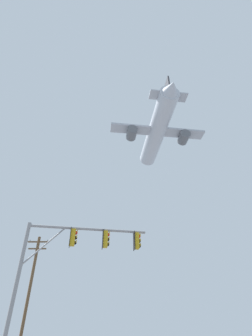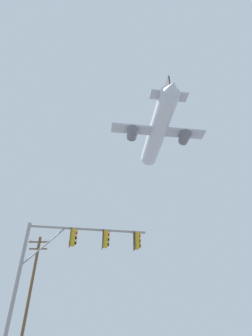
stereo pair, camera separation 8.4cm
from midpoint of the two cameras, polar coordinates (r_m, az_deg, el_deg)
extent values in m
cylinder|color=gray|center=(14.43, -23.71, -23.34)|extent=(0.20, 0.20, 6.40)
cylinder|color=gray|center=(14.84, -8.41, -13.52)|extent=(6.46, 1.30, 0.15)
cylinder|color=gray|center=(14.66, -18.07, -16.37)|extent=(2.00, 0.43, 2.15)
cube|color=gold|center=(14.99, 2.35, -16.15)|extent=(0.31, 0.36, 0.90)
cylinder|color=gold|center=(15.15, 2.31, -14.31)|extent=(0.05, 0.05, 0.12)
cube|color=black|center=(14.97, 1.81, -16.13)|extent=(0.10, 0.46, 1.04)
sphere|color=red|center=(15.10, 2.88, -15.20)|extent=(0.20, 0.20, 0.20)
cylinder|color=gold|center=(15.14, 3.13, -14.99)|extent=(0.08, 0.21, 0.21)
sphere|color=black|center=(15.02, 2.91, -16.21)|extent=(0.20, 0.20, 0.20)
cylinder|color=gold|center=(15.05, 3.16, -16.00)|extent=(0.08, 0.21, 0.21)
sphere|color=black|center=(14.94, 2.95, -17.24)|extent=(0.20, 0.20, 0.20)
cylinder|color=gold|center=(14.97, 3.19, -17.03)|extent=(0.08, 0.21, 0.21)
cube|color=gold|center=(14.73, -4.77, -15.76)|extent=(0.31, 0.36, 0.90)
cylinder|color=gold|center=(14.89, -4.68, -13.89)|extent=(0.05, 0.05, 0.12)
cube|color=black|center=(14.72, -5.33, -15.72)|extent=(0.10, 0.46, 1.04)
sphere|color=red|center=(14.83, -4.14, -14.81)|extent=(0.20, 0.20, 0.20)
cylinder|color=gold|center=(14.85, -3.88, -14.60)|extent=(0.08, 0.21, 0.21)
sphere|color=black|center=(14.74, -4.19, -15.84)|extent=(0.20, 0.20, 0.20)
cylinder|color=gold|center=(14.76, -3.92, -15.63)|extent=(0.08, 0.21, 0.21)
sphere|color=black|center=(14.66, -4.23, -16.88)|extent=(0.20, 0.20, 0.20)
cylinder|color=gold|center=(14.68, -3.96, -16.68)|extent=(0.08, 0.21, 0.21)
cube|color=gold|center=(14.68, -12.00, -15.12)|extent=(0.31, 0.36, 0.90)
cylinder|color=gold|center=(14.84, -11.77, -13.25)|extent=(0.05, 0.05, 0.12)
cube|color=black|center=(14.69, -12.56, -15.06)|extent=(0.10, 0.46, 1.04)
sphere|color=red|center=(14.76, -11.30, -14.19)|extent=(0.20, 0.20, 0.20)
cylinder|color=gold|center=(14.78, -11.02, -13.99)|extent=(0.08, 0.21, 0.21)
sphere|color=black|center=(14.68, -11.42, -15.22)|extent=(0.20, 0.20, 0.20)
cylinder|color=gold|center=(14.69, -11.14, -15.02)|extent=(0.08, 0.21, 0.21)
sphere|color=black|center=(14.60, -11.55, -16.26)|extent=(0.20, 0.20, 0.20)
cylinder|color=gold|center=(14.61, -11.26, -16.06)|extent=(0.08, 0.21, 0.21)
cylinder|color=brown|center=(27.56, -20.88, -24.00)|extent=(0.28, 0.28, 9.61)
cube|color=brown|center=(28.42, -19.13, -15.51)|extent=(2.20, 0.12, 0.12)
cube|color=brown|center=(28.23, -19.40, -16.85)|extent=(1.80, 0.12, 0.12)
cylinder|color=gray|center=(28.75, -20.84, -15.12)|extent=(0.10, 0.10, 0.18)
cylinder|color=gray|center=(28.18, -17.29, -15.43)|extent=(0.10, 0.10, 0.18)
cylinder|color=#B7BCC6|center=(47.92, 7.04, 8.29)|extent=(5.51, 18.64, 3.27)
cone|color=#B7BCC6|center=(55.77, 4.70, 1.43)|extent=(3.36, 2.61, 3.10)
cone|color=#B7BCC6|center=(41.19, 10.32, 17.49)|extent=(3.01, 2.37, 2.78)
cube|color=#A8ADB7|center=(47.23, 7.22, 8.25)|extent=(17.50, 4.37, 0.37)
cylinder|color=#595B60|center=(45.79, 1.32, 7.88)|extent=(2.13, 2.66, 1.84)
cylinder|color=#595B60|center=(47.88, 13.00, 6.76)|extent=(2.13, 2.66, 1.84)
cube|color=#333338|center=(43.89, 9.29, 16.90)|extent=(0.60, 2.87, 3.88)
cube|color=#A8ADB7|center=(42.61, 9.55, 15.78)|extent=(6.30, 2.58, 0.20)
camera|label=1|loc=(0.04, -90.09, 0.06)|focal=26.95mm
camera|label=2|loc=(0.04, 89.91, -0.06)|focal=26.95mm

